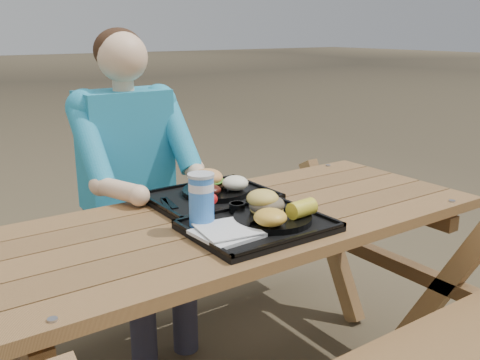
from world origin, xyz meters
TOP-DOWN VIEW (x-y plane):
  - picnic_table at (0.00, 0.00)m, footprint 1.80×1.49m
  - tray_near at (-0.03, -0.15)m, footprint 0.45×0.35m
  - tray_far at (0.01, 0.20)m, footprint 0.45×0.35m
  - plate_near at (0.02, -0.15)m, footprint 0.26×0.26m
  - plate_far at (0.04, 0.21)m, footprint 0.26×0.26m
  - napkin_stack at (-0.17, -0.17)m, footprint 0.19×0.19m
  - soda_cup at (-0.19, -0.05)m, footprint 0.08×0.08m
  - condiment_bbq at (-0.02, -0.01)m, footprint 0.06×0.06m
  - condiment_mustard at (0.04, -0.02)m, footprint 0.05×0.05m
  - sandwich at (0.03, -0.11)m, footprint 0.11×0.11m
  - mac_cheese at (-0.04, -0.22)m, footprint 0.11×0.11m
  - corn_cob at (0.10, -0.22)m, footprint 0.10×0.10m
  - cutlery_far at (-0.17, 0.21)m, footprint 0.05×0.14m
  - burger at (0.02, 0.25)m, footprint 0.12×0.12m
  - baked_beans at (-0.02, 0.16)m, footprint 0.08×0.08m
  - potato_salad at (0.09, 0.16)m, footprint 0.10×0.10m
  - diner at (-0.11, 0.71)m, footprint 0.48×0.84m

SIDE VIEW (x-z plane):
  - picnic_table at x=0.00m, z-range 0.00..0.75m
  - diner at x=-0.11m, z-range 0.00..1.28m
  - tray_near at x=-0.03m, z-range 0.75..0.77m
  - tray_far at x=0.01m, z-range 0.75..0.77m
  - cutlery_far at x=-0.17m, z-range 0.77..0.78m
  - plate_near at x=0.02m, z-range 0.77..0.79m
  - plate_far at x=0.04m, z-range 0.77..0.79m
  - napkin_stack at x=-0.17m, z-range 0.77..0.79m
  - condiment_mustard at x=0.04m, z-range 0.77..0.80m
  - condiment_bbq at x=-0.02m, z-range 0.77..0.80m
  - baked_beans at x=-0.02m, z-range 0.79..0.83m
  - mac_cheese at x=-0.04m, z-range 0.79..0.84m
  - potato_salad at x=0.09m, z-range 0.79..0.85m
  - corn_cob at x=0.10m, z-range 0.79..0.85m
  - burger at x=0.02m, z-range 0.79..0.90m
  - sandwich at x=0.03m, z-range 0.79..0.91m
  - soda_cup at x=-0.19m, z-range 0.77..0.93m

